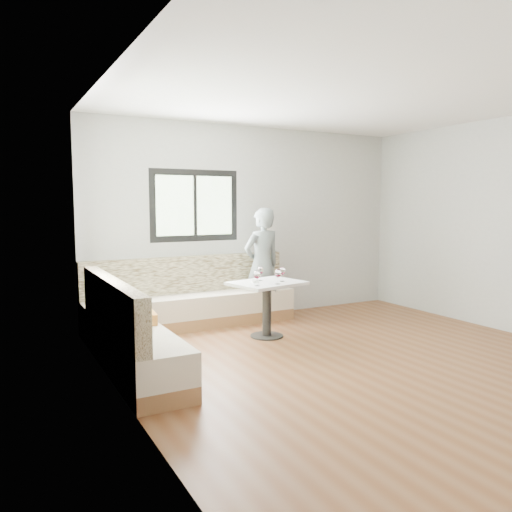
{
  "coord_description": "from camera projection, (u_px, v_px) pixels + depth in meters",
  "views": [
    {
      "loc": [
        -3.46,
        -4.05,
        1.68
      ],
      "look_at": [
        -0.51,
        1.42,
        1.02
      ],
      "focal_mm": 35.0,
      "sensor_mm": 36.0,
      "label": 1
    }
  ],
  "objects": [
    {
      "name": "wine_glass_c",
      "position": [
        282.0,
        271.0,
        6.26
      ],
      "size": [
        0.08,
        0.08,
        0.18
      ],
      "color": "white",
      "rests_on": "table"
    },
    {
      "name": "wine_glass_a",
      "position": [
        257.0,
        275.0,
        5.93
      ],
      "size": [
        0.08,
        0.08,
        0.18
      ],
      "color": "white",
      "rests_on": "table"
    },
    {
      "name": "person",
      "position": [
        262.0,
        265.0,
        7.12
      ],
      "size": [
        0.64,
        0.46,
        1.62
      ],
      "primitive_type": "imported",
      "rotation": [
        0.0,
        0.0,
        3.28
      ],
      "color": "slate",
      "rests_on": "ground"
    },
    {
      "name": "table",
      "position": [
        267.0,
        296.0,
        6.26
      ],
      "size": [
        0.97,
        0.83,
        0.7
      ],
      "rotation": [
        0.0,
        0.0,
        0.21
      ],
      "color": "black",
      "rests_on": "ground"
    },
    {
      "name": "banquette",
      "position": [
        169.0,
        316.0,
        6.0
      ],
      "size": [
        2.9,
        2.8,
        0.95
      ],
      "color": "brown",
      "rests_on": "ground"
    },
    {
      "name": "wine_glass_b",
      "position": [
        278.0,
        274.0,
        6.04
      ],
      "size": [
        0.08,
        0.08,
        0.18
      ],
      "color": "white",
      "rests_on": "table"
    },
    {
      "name": "wine_glass_d",
      "position": [
        260.0,
        271.0,
        6.32
      ],
      "size": [
        0.08,
        0.08,
        0.18
      ],
      "color": "white",
      "rests_on": "table"
    },
    {
      "name": "room",
      "position": [
        352.0,
        229.0,
        5.24
      ],
      "size": [
        5.01,
        5.01,
        2.81
      ],
      "color": "brown",
      "rests_on": "ground"
    },
    {
      "name": "olive_ramekin",
      "position": [
        255.0,
        281.0,
        6.19
      ],
      "size": [
        0.09,
        0.09,
        0.04
      ],
      "color": "white",
      "rests_on": "table"
    }
  ]
}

